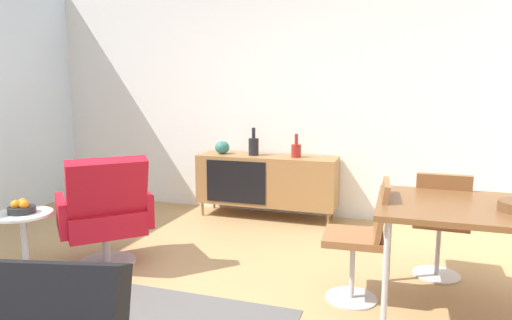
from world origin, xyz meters
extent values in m
plane|color=tan|center=(0.00, 0.00, 0.00)|extent=(8.32, 8.32, 0.00)
cube|color=white|center=(0.00, 2.60, 1.40)|extent=(6.80, 0.12, 2.80)
cube|color=olive|center=(-0.25, 2.30, 0.44)|extent=(1.60, 0.44, 0.56)
cube|color=black|center=(-0.55, 2.08, 0.44)|extent=(0.70, 0.01, 0.48)
cylinder|color=olive|center=(-0.99, 2.13, 0.08)|extent=(0.03, 0.03, 0.16)
cylinder|color=olive|center=(0.49, 2.13, 0.08)|extent=(0.03, 0.03, 0.16)
cylinder|color=olive|center=(-0.99, 2.47, 0.08)|extent=(0.03, 0.03, 0.16)
cylinder|color=olive|center=(0.49, 2.47, 0.08)|extent=(0.03, 0.03, 0.16)
cylinder|color=maroon|center=(0.09, 2.30, 0.79)|extent=(0.11, 0.11, 0.14)
cylinder|color=maroon|center=(0.09, 2.30, 0.92)|extent=(0.04, 0.04, 0.12)
cylinder|color=black|center=(-0.42, 2.30, 0.82)|extent=(0.12, 0.12, 0.20)
cylinder|color=black|center=(-0.42, 2.30, 0.98)|extent=(0.04, 0.04, 0.12)
ellipsoid|color=#337266|center=(-0.81, 2.30, 0.80)|extent=(0.17, 0.17, 0.15)
cube|color=brown|center=(1.85, 0.52, 0.72)|extent=(1.60, 0.90, 0.04)
cylinder|color=#B7B7BC|center=(1.13, 0.13, 0.35)|extent=(0.04, 0.04, 0.70)
cylinder|color=#B7B7BC|center=(1.13, 0.91, 0.35)|extent=(0.04, 0.04, 0.70)
cube|color=brown|center=(0.90, 0.52, 0.45)|extent=(0.42, 0.42, 0.05)
cube|color=brown|center=(1.08, 0.53, 0.67)|extent=(0.11, 0.38, 0.38)
cylinder|color=#B7B7BC|center=(0.90, 0.52, 0.21)|extent=(0.04, 0.04, 0.42)
cylinder|color=#B7B7BC|center=(0.90, 0.52, 0.01)|extent=(0.36, 0.36, 0.01)
cube|color=brown|center=(1.50, 1.14, 0.45)|extent=(0.41, 0.41, 0.05)
cube|color=brown|center=(1.50, 0.96, 0.67)|extent=(0.38, 0.10, 0.38)
cylinder|color=#B7B7BC|center=(1.50, 1.14, 0.21)|extent=(0.04, 0.04, 0.42)
cylinder|color=#B7B7BC|center=(1.50, 1.14, 0.01)|extent=(0.36, 0.36, 0.01)
cube|color=red|center=(-1.15, 0.55, 0.38)|extent=(0.82, 0.82, 0.20)
cube|color=red|center=(-0.98, 0.38, 0.69)|extent=(0.61, 0.62, 0.51)
cube|color=red|center=(-0.92, 0.78, 0.46)|extent=(0.40, 0.40, 0.28)
cube|color=red|center=(-1.38, 0.31, 0.46)|extent=(0.40, 0.40, 0.28)
cylinder|color=#B7B7BC|center=(-1.15, 0.55, 0.14)|extent=(0.06, 0.06, 0.28)
cylinder|color=#B7B7BC|center=(-1.15, 0.55, 0.01)|extent=(0.48, 0.48, 0.02)
cylinder|color=white|center=(-1.56, 0.10, 0.51)|extent=(0.44, 0.44, 0.02)
cylinder|color=white|center=(-1.56, 0.10, 0.25)|extent=(0.05, 0.05, 0.50)
cone|color=white|center=(-1.56, 0.10, 0.01)|extent=(0.32, 0.32, 0.02)
cylinder|color=#262628|center=(-1.56, 0.10, 0.55)|extent=(0.20, 0.20, 0.05)
sphere|color=orange|center=(-1.52, 0.09, 0.59)|extent=(0.07, 0.07, 0.07)
sphere|color=orange|center=(-1.58, 0.14, 0.59)|extent=(0.07, 0.07, 0.07)
sphere|color=orange|center=(-1.59, 0.07, 0.59)|extent=(0.07, 0.07, 0.07)
camera|label=1|loc=(1.17, -2.45, 1.44)|focal=30.84mm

